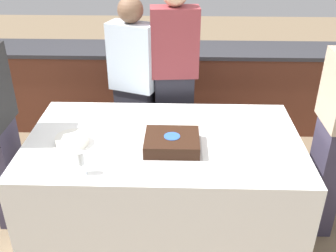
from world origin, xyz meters
TOP-DOWN VIEW (x-y plane):
  - ground_plane at (0.00, 0.00)m, footprint 14.00×14.00m
  - back_counter at (0.00, 1.65)m, footprint 4.40×0.58m
  - dining_table at (0.00, 0.00)m, footprint 1.98×1.16m
  - cake at (0.06, -0.13)m, footprint 0.41×0.37m
  - plate_stack at (-0.64, -0.10)m, footprint 0.23×0.23m
  - wine_glass at (-0.49, -0.45)m, footprint 0.07×0.07m
  - side_plate_near_cake at (-0.03, 0.21)m, footprint 0.20×0.20m
  - side_plate_right_edge at (0.58, -0.04)m, footprint 0.20×0.20m
  - person_cutting_cake at (0.06, 0.80)m, footprint 0.42×0.23m
  - person_seated_right at (1.21, 0.00)m, footprint 0.23×0.38m
  - person_standing_back at (-0.30, 0.80)m, footprint 0.45×0.33m

SIDE VIEW (x-z plane):
  - ground_plane at x=0.00m, z-range 0.00..0.00m
  - dining_table at x=0.00m, z-range 0.00..0.77m
  - back_counter at x=0.00m, z-range 0.00..0.92m
  - side_plate_near_cake at x=-0.03m, z-range 0.77..0.78m
  - side_plate_right_edge at x=0.58m, z-range 0.77..0.78m
  - plate_stack at x=-0.64m, z-range 0.77..0.83m
  - cake at x=0.06m, z-range 0.77..0.87m
  - person_standing_back at x=-0.30m, z-range 0.03..1.65m
  - person_seated_right at x=1.21m, z-range 0.04..1.69m
  - wine_glass at x=-0.49m, z-range 0.80..0.96m
  - person_cutting_cake at x=0.06m, z-range 0.04..1.78m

